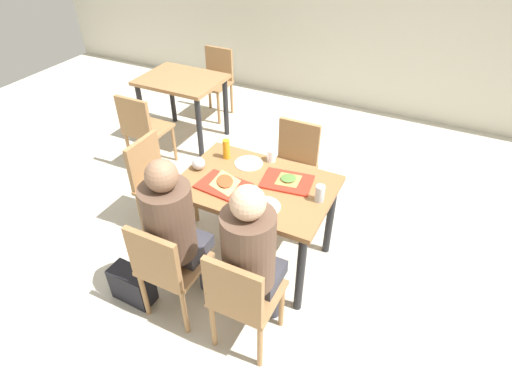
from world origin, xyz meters
TOP-DOWN VIEW (x-y plane):
  - ground_plane at (0.00, 0.00)m, footprint 10.00×10.00m
  - main_table at (0.00, 0.00)m, footprint 1.12×0.77m
  - chair_near_left at (-0.28, -0.77)m, footprint 0.40×0.40m
  - chair_near_right at (0.28, -0.77)m, footprint 0.40×0.40m
  - chair_far_side at (0.00, 0.77)m, footprint 0.40×0.40m
  - chair_left_end at (-0.95, 0.00)m, footprint 0.40×0.40m
  - person_in_red at (-0.28, -0.63)m, footprint 0.32×0.42m
  - person_in_brown_jacket at (0.28, -0.63)m, footprint 0.32×0.42m
  - tray_red_near at (-0.20, -0.13)m, footprint 0.38×0.29m
  - tray_red_far at (0.20, 0.12)m, footprint 0.39×0.31m
  - paper_plate_center at (-0.17, 0.21)m, footprint 0.22×0.22m
  - paper_plate_near_edge at (0.17, -0.21)m, footprint 0.22×0.22m
  - pizza_slice_a at (-0.20, -0.11)m, footprint 0.28×0.29m
  - pizza_slice_b at (0.20, 0.13)m, footprint 0.23×0.23m
  - plastic_cup_a at (-0.03, 0.33)m, footprint 0.07×0.07m
  - plastic_cup_b at (0.03, -0.33)m, footprint 0.07×0.07m
  - soda_can at (0.48, 0.02)m, footprint 0.07×0.07m
  - condiment_bottle at (-0.36, 0.21)m, footprint 0.06×0.06m
  - foil_bundle at (-0.48, -0.02)m, footprint 0.10×0.10m
  - handbag at (-0.63, -0.79)m, footprint 0.32×0.17m
  - background_table at (-1.63, 1.41)m, footprint 0.90×0.70m
  - background_chair_near at (-1.63, 0.68)m, footprint 0.40×0.40m
  - background_chair_far at (-1.63, 2.14)m, footprint 0.40×0.40m

SIDE VIEW (x-z plane):
  - ground_plane at x=0.00m, z-range -0.02..0.00m
  - handbag at x=-0.63m, z-range 0.00..0.28m
  - chair_near_left at x=-0.28m, z-range 0.07..0.93m
  - chair_near_right at x=0.28m, z-range 0.07..0.93m
  - chair_far_side at x=0.00m, z-range 0.07..0.93m
  - chair_left_end at x=-0.95m, z-range 0.07..0.93m
  - background_chair_near at x=-1.63m, z-range 0.07..0.93m
  - background_chair_far at x=-1.63m, z-range 0.07..0.93m
  - background_table at x=-1.63m, z-range 0.25..1.00m
  - main_table at x=0.00m, z-range 0.27..1.03m
  - person_in_red at x=-0.28m, z-range 0.11..1.38m
  - person_in_brown_jacket at x=0.28m, z-range 0.11..1.38m
  - paper_plate_center at x=-0.17m, z-range 0.76..0.76m
  - paper_plate_near_edge at x=0.17m, z-range 0.76..0.76m
  - tray_red_near at x=-0.20m, z-range 0.76..0.77m
  - tray_red_far at x=0.20m, z-range 0.76..0.77m
  - pizza_slice_b at x=0.20m, z-range 0.77..0.79m
  - pizza_slice_a at x=-0.20m, z-range 0.77..0.79m
  - plastic_cup_a at x=-0.03m, z-range 0.76..0.86m
  - plastic_cup_b at x=0.03m, z-range 0.76..0.86m
  - foil_bundle at x=-0.48m, z-range 0.76..0.86m
  - soda_can at x=0.48m, z-range 0.76..0.88m
  - condiment_bottle at x=-0.36m, z-range 0.76..0.92m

